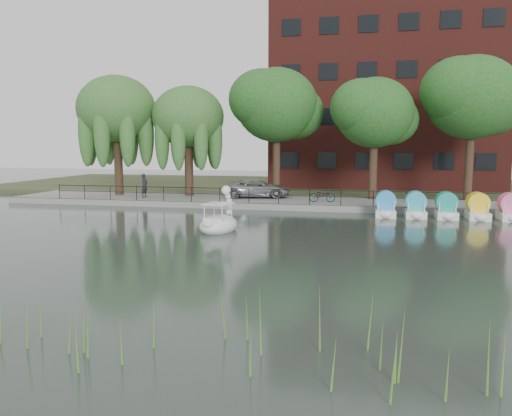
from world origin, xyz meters
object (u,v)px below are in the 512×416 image
(pedestrian, at_px, (144,184))
(swan_boat, at_px, (219,221))
(bicycle, at_px, (322,195))
(minivan, at_px, (258,187))

(pedestrian, distance_m, swan_boat, 13.49)
(bicycle, height_order, pedestrian, pedestrian)
(minivan, xyz_separation_m, swan_boat, (0.62, -11.96, -0.67))
(minivan, bearing_deg, bicycle, -121.81)
(swan_boat, bearing_deg, minivan, 103.35)
(bicycle, bearing_deg, swan_boat, 149.53)
(bicycle, xyz_separation_m, pedestrian, (-12.91, 0.18, 0.49))
(minivan, distance_m, pedestrian, 8.26)
(minivan, height_order, pedestrian, pedestrian)
(bicycle, relative_size, swan_boat, 0.61)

